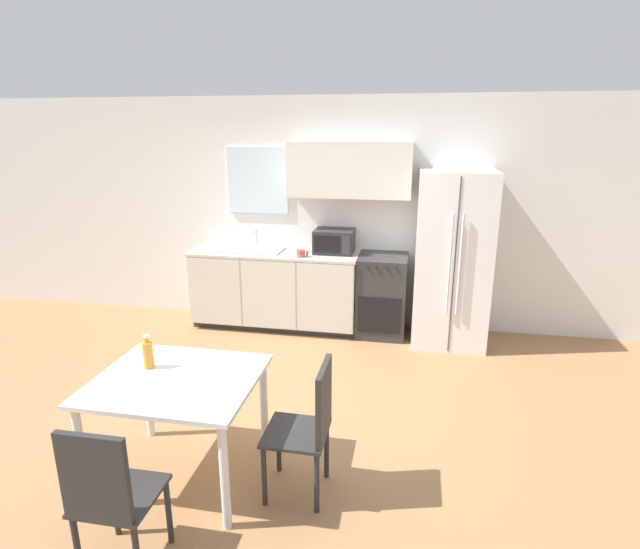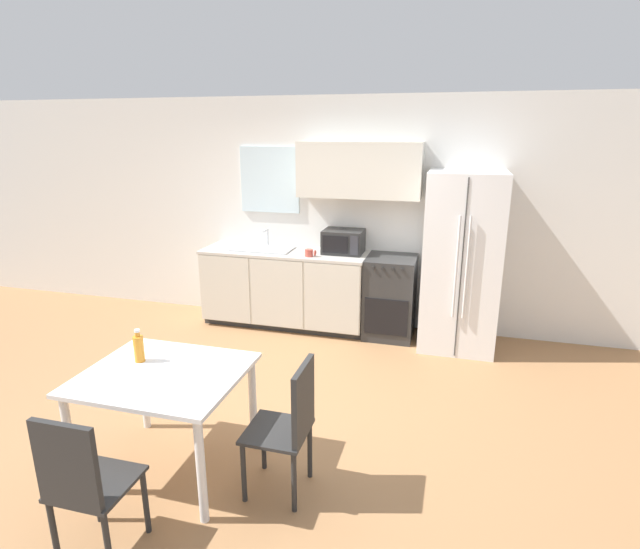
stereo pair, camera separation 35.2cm
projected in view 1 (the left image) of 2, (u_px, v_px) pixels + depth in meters
ground_plane at (283, 403)px, 4.40m from camera, size 12.00×12.00×0.00m
wall_back at (327, 208)px, 5.94m from camera, size 12.00×0.38×2.70m
kitchen_counter at (276, 289)px, 6.02m from camera, size 1.99×0.62×0.93m
oven_range at (382, 295)px, 5.80m from camera, size 0.56×0.61×0.94m
refrigerator at (452, 259)px, 5.46m from camera, size 0.79×0.77×1.91m
kitchen_sink at (253, 249)px, 5.94m from camera, size 0.71×0.41×0.22m
microwave at (334, 241)px, 5.81m from camera, size 0.46×0.37×0.27m
coffee_mug at (301, 253)px, 5.64m from camera, size 0.13×0.09×0.08m
dining_table at (177, 392)px, 3.31m from camera, size 1.06×0.91×0.75m
dining_chair_near at (108, 493)px, 2.55m from camera, size 0.40×0.40×0.93m
dining_chair_side at (311, 421)px, 3.18m from camera, size 0.40×0.40×0.93m
drink_bottle at (148, 354)px, 3.40m from camera, size 0.07×0.07×0.24m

